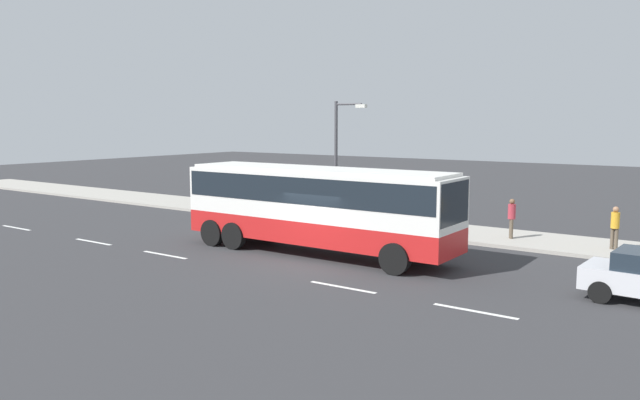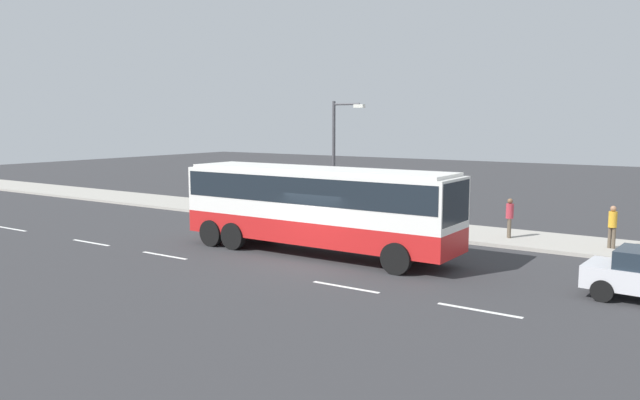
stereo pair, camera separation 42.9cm
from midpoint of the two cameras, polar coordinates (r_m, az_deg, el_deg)
ground_plane at (r=23.08m, az=-1.13°, el=-5.66°), size 120.00×120.00×0.00m
sidewalk_curb at (r=30.11m, az=8.01°, el=-2.54°), size 80.00×4.00×0.15m
lane_centreline at (r=18.91m, az=5.50°, el=-8.60°), size 39.42×0.16×0.01m
coach_bus at (r=24.03m, az=-0.81°, el=-0.09°), size 11.37×2.72×3.36m
pedestrian_near_curb at (r=27.02m, az=24.84°, el=-2.00°), size 0.32×0.32×1.70m
pedestrian_at_crossing at (r=27.90m, az=16.58°, el=-1.34°), size 0.32×0.32×1.71m
street_lamp at (r=29.98m, az=1.18°, el=4.32°), size 1.74×0.24×5.95m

